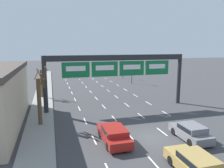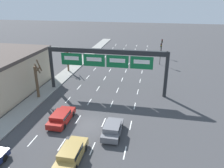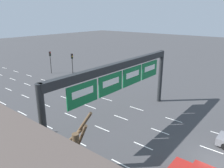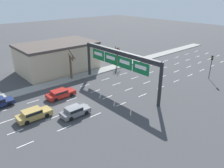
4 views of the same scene
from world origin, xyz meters
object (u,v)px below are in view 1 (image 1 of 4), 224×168
Objects in this scene: traffic_light_near_gantry at (123,66)px; tree_bare_second at (40,97)px; tree_bare_closest at (41,81)px; sign_gantry at (118,66)px; car_red at (114,134)px; traffic_light_mid_block at (132,68)px; car_grey at (191,131)px; car_gold at (196,164)px.

tree_bare_second is (-18.31, -28.06, -0.20)m from traffic_light_near_gantry.
tree_bare_second is at bearing -123.13° from traffic_light_near_gantry.
traffic_light_near_gantry is 0.98× the size of tree_bare_closest.
sign_gantry is 3.95× the size of car_red.
sign_gantry is 10.60m from tree_bare_second.
traffic_light_mid_block is at bearing -92.78° from traffic_light_near_gantry.
traffic_light_mid_block is (8.49, 17.06, -2.08)m from sign_gantry.
car_grey is 0.89× the size of car_gold.
car_red is 1.01× the size of car_gold.
traffic_light_near_gantry is 0.92× the size of traffic_light_mid_block.
traffic_light_near_gantry reaches higher than car_gold.
car_gold is at bearing -104.12° from traffic_light_mid_block.
traffic_light_mid_block is at bearing 24.90° from tree_bare_closest.
sign_gantry is at bearing 22.99° from tree_bare_second.
traffic_light_mid_block is 1.06× the size of tree_bare_closest.
traffic_light_near_gantry is at bearing 69.83° from sign_gantry.
traffic_light_near_gantry is 33.51m from tree_bare_second.
car_red is 1.07× the size of traffic_light_near_gantry.
car_gold is (-2.98, -4.71, 0.03)m from car_grey.
car_grey is 35.79m from traffic_light_near_gantry.
tree_bare_second is (-9.48, -4.02, -2.53)m from sign_gantry.
car_gold is 34.12m from traffic_light_mid_block.
tree_bare_closest is at bearing 91.38° from tree_bare_second.
sign_gantry is at bearing -41.23° from tree_bare_closest.
traffic_light_near_gantry reaches higher than car_red.
sign_gantry reaches higher than car_grey.
tree_bare_closest is (-9.98, 24.51, 1.90)m from car_gold.
car_red is 0.98× the size of traffic_light_mid_block.
traffic_light_mid_block is 27.71m from tree_bare_second.
car_grey is 0.88× the size of car_red.
car_gold is 15.50m from tree_bare_second.
car_grey is (3.18, -11.22, -4.75)m from sign_gantry.
traffic_light_near_gantry is (5.65, 35.26, 2.42)m from car_grey.
tree_bare_closest is 0.75× the size of tree_bare_second.
sign_gantry is at bearing -110.17° from traffic_light_near_gantry.
tree_bare_closest is at bearing 112.15° from car_gold.
car_red is at bearing -113.83° from traffic_light_mid_block.
tree_bare_closest is (-12.96, 19.79, 1.93)m from car_grey.
sign_gantry is at bearing 90.70° from car_gold.
car_red is 36.14m from traffic_light_near_gantry.
car_grey is 0.69× the size of tree_bare_second.
tree_bare_closest is (-9.78, 8.58, -2.81)m from sign_gantry.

